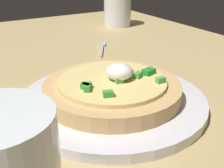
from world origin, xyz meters
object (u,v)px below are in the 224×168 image
Objects in this scene: pizza at (112,88)px; cup_far at (117,8)px; plate at (112,101)px; fork at (102,48)px.

cup_far is at bearing 147.39° from pizza.
pizza is at bearing -32.61° from cup_far.
pizza is (0.03, 0.04, 2.06)cm from plate.
plate is 1.37× the size of pizza.
pizza is 2.04× the size of fork.
plate is 2.06cm from pizza.
plate is 51.99cm from cup_far.
fork is at bearing 154.10° from pizza.
pizza is 51.85cm from cup_far.
pizza is 1.76× the size of cup_far.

